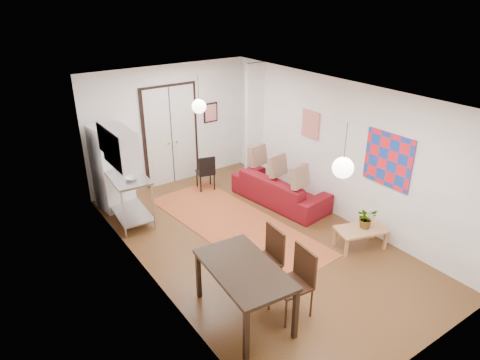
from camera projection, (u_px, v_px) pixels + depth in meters
floor at (255, 241)px, 8.32m from camera, size 7.00×7.00×0.00m
ceiling at (257, 94)px, 7.12m from camera, size 4.20×7.00×0.02m
wall_back at (170, 126)px, 10.34m from camera, size 4.20×0.02×2.90m
wall_front at (430, 270)px, 5.10m from camera, size 4.20×0.02×2.90m
wall_left at (147, 204)px, 6.63m from camera, size 0.02×7.00×2.90m
wall_right at (337, 150)px, 8.81m from camera, size 0.02×7.00×2.90m
double_doors at (171, 136)px, 10.41m from camera, size 1.44×0.06×2.50m
stub_partition at (254, 122)px, 10.59m from camera, size 0.50×0.10×2.90m
wall_cabinet at (120, 147)px, 7.66m from camera, size 0.35×1.00×0.70m
painting_popart at (388, 160)px, 7.78m from camera, size 0.05×1.00×1.00m
painting_abstract at (311, 124)px, 9.25m from camera, size 0.05×0.50×0.60m
poster_back at (211, 113)px, 10.85m from camera, size 0.40×0.03×0.50m
print_left at (103, 139)px, 7.94m from camera, size 0.03×0.44×0.54m
pendant_back at (199, 106)px, 8.88m from camera, size 0.30×0.30×0.80m
pendant_front at (343, 168)px, 5.89m from camera, size 0.30×0.30×0.80m
kilim_rug at (235, 225)px, 8.89m from camera, size 2.02×4.42×0.01m
sofa at (280, 189)px, 9.69m from camera, size 1.22×2.42×0.68m
coffee_table at (361, 231)px, 7.99m from camera, size 1.03×0.76×0.41m
potted_plant at (366, 218)px, 7.93m from camera, size 0.44×0.40×0.40m
kitchen_counter at (128, 190)px, 8.81m from camera, size 0.78×1.41×1.05m
bowl at (131, 178)px, 8.43m from camera, size 0.26×0.26×0.06m
soap_bottle at (119, 166)px, 8.78m from camera, size 0.10×0.11×0.22m
fridge at (112, 167)px, 9.27m from camera, size 0.76×0.76×1.90m
dining_table at (244, 273)px, 6.13m from camera, size 1.03×1.65×0.87m
dining_chair_near at (258, 253)px, 6.85m from camera, size 0.56×0.76×1.08m
dining_chair_far at (286, 275)px, 6.33m from camera, size 0.56×0.76×1.08m
black_side_chair at (203, 168)px, 10.35m from camera, size 0.48×0.49×0.88m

